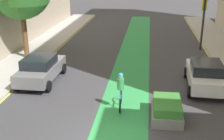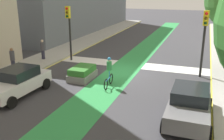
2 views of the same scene
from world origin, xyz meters
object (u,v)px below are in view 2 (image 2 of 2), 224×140
pedestrian_sidewalk_right_a (43,49)px  traffic_signal_near_right (69,23)px  car_grey_left_far (189,104)px  pedestrian_sidewalk_right_b (13,59)px  median_planter (82,73)px  cyclist_in_lane (109,71)px  car_white_right_far (17,82)px  traffic_signal_near_left (205,32)px

pedestrian_sidewalk_right_a → traffic_signal_near_right: bearing=-157.8°
traffic_signal_near_right → car_grey_left_far: (-10.19, 7.52, -2.35)m
pedestrian_sidewalk_right_b → median_planter: 5.41m
cyclist_in_lane → pedestrian_sidewalk_right_a: (7.32, -3.75, 0.02)m
cyclist_in_lane → pedestrian_sidewalk_right_b: (7.52, -0.28, 0.03)m
car_grey_left_far → pedestrian_sidewalk_right_a: bearing=-28.4°
car_white_right_far → pedestrian_sidewalk_right_b: pedestrian_sidewalk_right_b is taller
car_grey_left_far → cyclist_in_lane: bearing=-30.1°
cyclist_in_lane → pedestrian_sidewalk_right_a: 8.22m
car_grey_left_far → pedestrian_sidewalk_right_b: 12.92m
car_white_right_far → pedestrian_sidewalk_right_a: pedestrian_sidewalk_right_a is taller
pedestrian_sidewalk_right_b → traffic_signal_near_left: bearing=-165.0°
traffic_signal_near_left → median_planter: 8.54m
cyclist_in_lane → pedestrian_sidewalk_right_a: size_ratio=1.12×
traffic_signal_near_right → pedestrian_sidewalk_right_b: 5.37m
traffic_signal_near_left → car_grey_left_far: size_ratio=1.07×
traffic_signal_near_left → pedestrian_sidewalk_right_b: 13.47m
pedestrian_sidewalk_right_a → pedestrian_sidewalk_right_b: pedestrian_sidewalk_right_b is taller
traffic_signal_near_right → median_planter: size_ratio=2.08×
pedestrian_sidewalk_right_a → car_grey_left_far: bearing=151.6°
car_white_right_far → traffic_signal_near_right: bearing=-84.4°
traffic_signal_near_right → car_grey_left_far: bearing=143.6°
car_grey_left_far → pedestrian_sidewalk_right_a: pedestrian_sidewalk_right_a is taller
traffic_signal_near_right → traffic_signal_near_left: bearing=175.1°
traffic_signal_near_right → traffic_signal_near_left: (-10.52, 0.89, 0.00)m
traffic_signal_near_right → car_white_right_far: traffic_signal_near_right is taller
traffic_signal_near_left → car_white_right_far: (9.77, 6.81, -2.35)m
traffic_signal_near_right → traffic_signal_near_left: 10.56m
traffic_signal_near_left → pedestrian_sidewalk_right_a: 12.83m
car_grey_left_far → median_planter: (7.16, -3.56, -0.40)m
traffic_signal_near_right → cyclist_in_lane: 7.29m
cyclist_in_lane → median_planter: 2.33m
car_white_right_far → median_planter: 4.41m
traffic_signal_near_left → pedestrian_sidewalk_right_a: bearing=-0.1°
traffic_signal_near_left → car_white_right_far: traffic_signal_near_left is taller
car_grey_left_far → median_planter: bearing=-26.5°
traffic_signal_near_right → car_white_right_far: bearing=95.6°
traffic_signal_near_left → car_white_right_far: 12.14m
car_white_right_far → car_grey_left_far: same height
traffic_signal_near_left → pedestrian_sidewalk_right_b: traffic_signal_near_left is taller
cyclist_in_lane → pedestrian_sidewalk_right_a: cyclist_in_lane is taller
traffic_signal_near_left → cyclist_in_lane: (5.33, 3.73, -2.19)m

